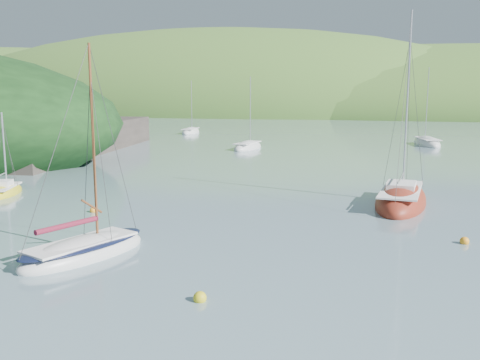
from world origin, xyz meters
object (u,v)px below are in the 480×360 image
(daysailer_white, at_px, (84,251))
(sloop_red, at_px, (401,201))
(distant_sloop_c, at_px, (191,132))
(distant_sloop_b, at_px, (427,144))
(distant_sloop_a, at_px, (248,148))
(sailboat_yellow, at_px, (4,192))

(daysailer_white, height_order, sloop_red, sloop_red)
(sloop_red, xyz_separation_m, distant_sloop_c, (-35.88, 50.12, -0.07))
(sloop_red, bearing_deg, distant_sloop_c, 129.21)
(distant_sloop_b, bearing_deg, distant_sloop_a, -165.75)
(sloop_red, bearing_deg, daysailer_white, -126.77)
(sloop_red, bearing_deg, distant_sloop_a, 126.99)
(sailboat_yellow, xyz_separation_m, distant_sloop_c, (-8.73, 55.01, 0.01))
(distant_sloop_a, xyz_separation_m, distant_sloop_c, (-16.68, 20.98, -0.00))
(daysailer_white, bearing_deg, sailboat_yellow, 160.24)
(sailboat_yellow, bearing_deg, distant_sloop_c, 77.15)
(distant_sloop_a, xyz_separation_m, distant_sloop_b, (21.83, 11.98, 0.02))
(sailboat_yellow, height_order, distant_sloop_c, distant_sloop_c)
(sloop_red, height_order, distant_sloop_c, sloop_red)
(distant_sloop_a, distance_m, distant_sloop_c, 26.80)
(sloop_red, distance_m, distant_sloop_b, 41.21)
(daysailer_white, distance_m, sloop_red, 20.59)
(daysailer_white, xyz_separation_m, distant_sloop_a, (-5.86, 44.83, -0.05))
(daysailer_white, bearing_deg, sloop_red, 67.90)
(daysailer_white, xyz_separation_m, sloop_red, (13.34, 15.69, 0.01))
(sloop_red, relative_size, distant_sloop_b, 1.19)
(sloop_red, relative_size, sailboat_yellow, 2.11)
(daysailer_white, height_order, distant_sloop_a, daysailer_white)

